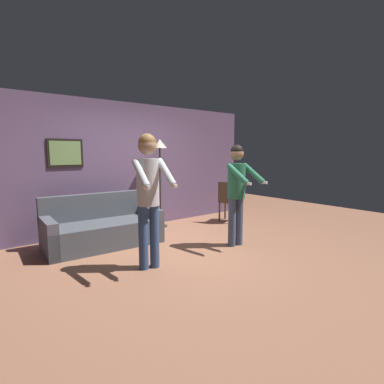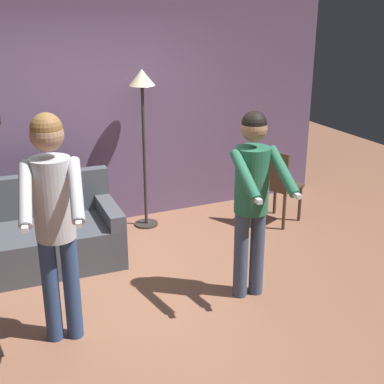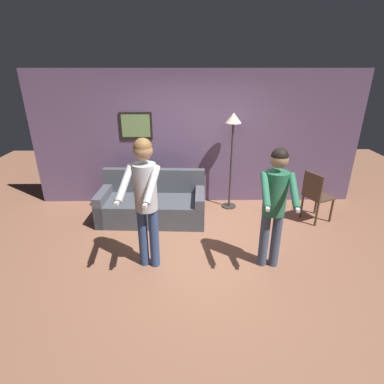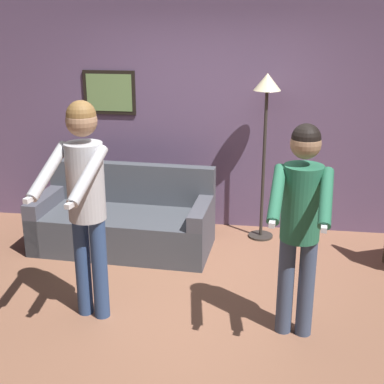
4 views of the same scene
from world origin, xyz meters
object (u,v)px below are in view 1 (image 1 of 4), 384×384
person_standing_left (148,187)px  torchiere_lamp (160,157)px  person_standing_right (237,185)px  dining_chair_distant (228,199)px  couch (103,229)px

person_standing_left → torchiere_lamp: bearing=53.9°
person_standing_right → dining_chair_distant: person_standing_right is taller
dining_chair_distant → couch: bearing=177.7°
torchiere_lamp → person_standing_left: 2.38m
couch → person_standing_right: bearing=-39.0°
torchiere_lamp → person_standing_right: bearing=-81.1°
person_standing_left → person_standing_right: (1.69, -0.03, -0.09)m
torchiere_lamp → person_standing_left: bearing=-126.1°
couch → person_standing_right: (1.78, -1.44, 0.76)m
person_standing_left → dining_chair_distant: 3.18m
couch → person_standing_right: person_standing_right is taller
couch → person_standing_right: 2.42m
torchiere_lamp → dining_chair_distant: bearing=-22.7°
person_standing_left → couch: bearing=93.8°
torchiere_lamp → person_standing_left: (-1.39, -1.90, -0.37)m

